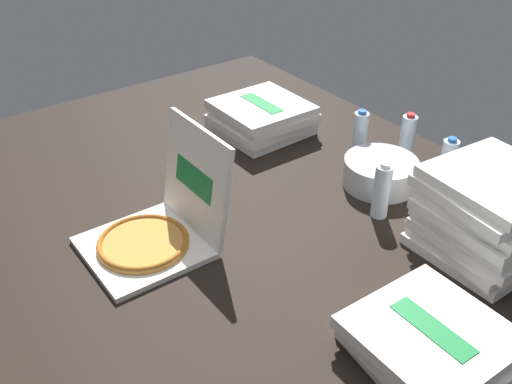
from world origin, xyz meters
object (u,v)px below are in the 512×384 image
(pizza_stack_left_mid, at_px, (261,117))
(ice_bucket, at_px, (380,173))
(water_bottle_3, at_px, (407,139))
(pizza_stack_center_near, at_px, (491,215))
(open_pizza_box, at_px, (158,226))
(pizza_stack_left_far, at_px, (433,344))
(water_bottle_0, at_px, (447,164))
(water_bottle_1, at_px, (382,191))
(water_bottle_2, at_px, (360,135))

(pizza_stack_left_mid, bearing_deg, ice_bucket, 9.24)
(water_bottle_3, bearing_deg, ice_bucket, -72.64)
(pizza_stack_center_near, relative_size, ice_bucket, 1.48)
(open_pizza_box, bearing_deg, pizza_stack_left_mid, 120.98)
(pizza_stack_left_far, distance_m, pizza_stack_left_mid, 1.55)
(open_pizza_box, relative_size, water_bottle_0, 2.02)
(water_bottle_0, bearing_deg, water_bottle_1, -92.85)
(pizza_stack_left_far, relative_size, pizza_stack_center_near, 0.97)
(water_bottle_1, bearing_deg, water_bottle_3, 119.75)
(open_pizza_box, relative_size, ice_bucket, 1.52)
(water_bottle_0, relative_size, water_bottle_3, 1.00)
(open_pizza_box, relative_size, pizza_stack_center_near, 1.03)
(pizza_stack_left_mid, bearing_deg, water_bottle_0, 19.84)
(water_bottle_2, bearing_deg, pizza_stack_left_mid, -156.21)
(ice_bucket, xyz_separation_m, water_bottle_3, (-0.08, 0.25, 0.06))
(open_pizza_box, bearing_deg, pizza_stack_left_far, 21.72)
(pizza_stack_left_mid, height_order, ice_bucket, pizza_stack_left_mid)
(pizza_stack_center_near, distance_m, water_bottle_0, 0.44)
(water_bottle_3, bearing_deg, open_pizza_box, -95.42)
(pizza_stack_left_far, distance_m, ice_bucket, 0.97)
(open_pizza_box, xyz_separation_m, pizza_stack_left_mid, (-0.51, 0.86, 0.00))
(pizza_stack_center_near, bearing_deg, ice_bucket, 176.83)
(pizza_stack_left_far, xyz_separation_m, water_bottle_1, (-0.61, 0.42, 0.06))
(pizza_stack_center_near, height_order, pizza_stack_left_mid, pizza_stack_center_near)
(open_pizza_box, distance_m, water_bottle_1, 0.88)
(pizza_stack_left_mid, distance_m, water_bottle_2, 0.52)
(pizza_stack_center_near, height_order, ice_bucket, pizza_stack_center_near)
(pizza_stack_left_mid, relative_size, water_bottle_2, 1.82)
(water_bottle_1, height_order, water_bottle_3, same)
(pizza_stack_center_near, distance_m, water_bottle_3, 0.68)
(ice_bucket, height_order, water_bottle_0, water_bottle_0)
(water_bottle_0, relative_size, water_bottle_1, 1.00)
(pizza_stack_left_far, bearing_deg, ice_bucket, 142.63)
(pizza_stack_left_mid, xyz_separation_m, water_bottle_2, (0.48, 0.21, 0.04))
(ice_bucket, xyz_separation_m, water_bottle_0, (0.18, 0.21, 0.06))
(pizza_stack_center_near, xyz_separation_m, ice_bucket, (-0.55, 0.03, -0.10))
(pizza_stack_left_far, height_order, pizza_stack_center_near, pizza_stack_center_near)
(water_bottle_0, height_order, water_bottle_3, same)
(water_bottle_2, bearing_deg, ice_bucket, -22.71)
(water_bottle_2, bearing_deg, water_bottle_0, 14.97)
(pizza_stack_left_far, xyz_separation_m, water_bottle_0, (-0.59, 0.79, 0.06))
(pizza_stack_left_mid, bearing_deg, pizza_stack_left_far, -17.76)
(pizza_stack_left_far, bearing_deg, pizza_stack_center_near, 111.78)
(pizza_stack_center_near, relative_size, water_bottle_3, 1.96)
(pizza_stack_left_far, relative_size, water_bottle_2, 1.90)
(open_pizza_box, height_order, water_bottle_0, open_pizza_box)
(ice_bucket, relative_size, water_bottle_3, 1.32)
(ice_bucket, relative_size, water_bottle_0, 1.32)
(ice_bucket, bearing_deg, pizza_stack_center_near, -3.17)
(pizza_stack_left_far, relative_size, water_bottle_1, 1.90)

